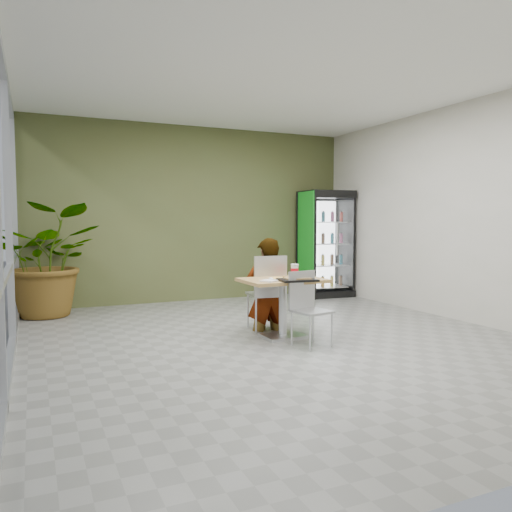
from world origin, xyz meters
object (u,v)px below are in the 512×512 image
object	(u,v)px
beverage_fridge	(326,244)
seated_woman	(267,295)
dining_table	(283,296)
chair_far	(268,287)
soda_cup	(295,271)
potted_plant	(49,260)
cafeteria_tray	(298,280)
chair_near	(307,302)

from	to	relation	value
beverage_fridge	seated_woman	bearing A→B (deg)	-131.28
dining_table	seated_woman	size ratio (longest dim) A/B	0.66
chair_far	soda_cup	world-z (taller)	chair_far
soda_cup	potted_plant	size ratio (longest dim) A/B	0.10
cafeteria_tray	beverage_fridge	bearing A→B (deg)	52.76
cafeteria_tray	potted_plant	bearing A→B (deg)	131.18
chair_near	seated_woman	world-z (taller)	seated_woman
chair_near	potted_plant	size ratio (longest dim) A/B	0.50
chair_near	soda_cup	xyz separation A→B (m)	(0.08, 0.46, 0.32)
chair_near	potted_plant	world-z (taller)	potted_plant
dining_table	soda_cup	bearing A→B (deg)	6.50
dining_table	potted_plant	xyz separation A→B (m)	(-2.62, 2.78, 0.34)
dining_table	soda_cup	world-z (taller)	soda_cup
seated_woman	soda_cup	distance (m)	0.61
chair_far	soda_cup	bearing A→B (deg)	120.73
chair_far	soda_cup	xyz separation A→B (m)	(0.18, -0.41, 0.24)
soda_cup	dining_table	bearing A→B (deg)	-173.50
chair_far	seated_woman	size ratio (longest dim) A/B	0.66
dining_table	chair_far	size ratio (longest dim) A/B	1.01
soda_cup	cafeteria_tray	xyz separation A→B (m)	(-0.13, -0.30, -0.07)
chair_near	potted_plant	bearing A→B (deg)	120.04
beverage_fridge	dining_table	bearing A→B (deg)	-125.98
chair_far	cafeteria_tray	bearing A→B (deg)	101.49
dining_table	beverage_fridge	xyz separation A→B (m)	(2.40, 2.81, 0.49)
dining_table	seated_woman	world-z (taller)	seated_woman
potted_plant	soda_cup	bearing A→B (deg)	-44.53
potted_plant	chair_far	bearing A→B (deg)	-41.80
seated_woman	soda_cup	world-z (taller)	seated_woman
seated_woman	soda_cup	bearing A→B (deg)	116.72
chair_far	chair_near	size ratio (longest dim) A/B	1.16
chair_near	cafeteria_tray	world-z (taller)	chair_near
dining_table	soda_cup	distance (m)	0.35
potted_plant	seated_woman	bearing A→B (deg)	-40.97
dining_table	beverage_fridge	distance (m)	3.73
chair_far	cafeteria_tray	size ratio (longest dim) A/B	2.30
cafeteria_tray	beverage_fridge	xyz separation A→B (m)	(2.35, 3.09, 0.26)
chair_near	beverage_fridge	distance (m)	4.02
dining_table	beverage_fridge	world-z (taller)	beverage_fridge
dining_table	chair_near	size ratio (longest dim) A/B	1.17
dining_table	cafeteria_tray	xyz separation A→B (m)	(0.05, -0.28, 0.23)
seated_woman	beverage_fridge	world-z (taller)	beverage_fridge
chair_far	chair_near	distance (m)	0.88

